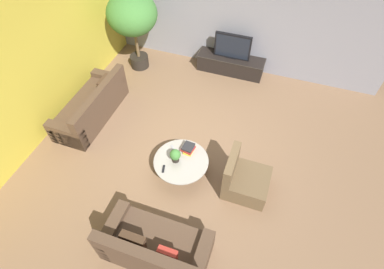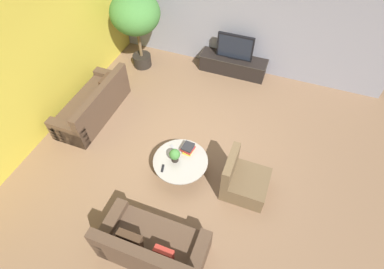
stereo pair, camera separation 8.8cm
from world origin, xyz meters
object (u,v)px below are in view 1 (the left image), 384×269
object	(u,v)px
coffee_table	(181,164)
couch_by_wall	(92,107)
couch_near_entry	(155,248)
armchair_wicker	(244,180)
potted_palm_tall	(132,16)
potted_plant_tabletop	(175,155)
media_console	(231,64)
television	(233,47)

from	to	relation	value
coffee_table	couch_by_wall	bearing A→B (deg)	162.14
couch_near_entry	armchair_wicker	bearing A→B (deg)	-121.62
coffee_table	armchair_wicker	distance (m)	1.23
potted_palm_tall	potted_plant_tabletop	size ratio (longest dim) A/B	6.94
couch_by_wall	potted_plant_tabletop	distance (m)	2.51
media_console	coffee_table	bearing A→B (deg)	-91.50
television	potted_palm_tall	xyz separation A→B (m)	(-2.38, -0.58, 0.67)
couch_near_entry	armchair_wicker	distance (m)	1.99
potted_plant_tabletop	potted_palm_tall	bearing A→B (deg)	127.17
coffee_table	couch_by_wall	size ratio (longest dim) A/B	0.53
media_console	couch_by_wall	distance (m)	3.68
couch_near_entry	potted_plant_tabletop	world-z (taller)	couch_near_entry
armchair_wicker	couch_near_entry	bearing A→B (deg)	148.38
media_console	coffee_table	size ratio (longest dim) A/B	1.66
media_console	armchair_wicker	bearing A→B (deg)	-71.50
armchair_wicker	television	bearing A→B (deg)	18.51
media_console	couch_by_wall	size ratio (longest dim) A/B	0.87
television	couch_near_entry	bearing A→B (deg)	-88.97
coffee_table	media_console	bearing A→B (deg)	88.50
couch_by_wall	couch_near_entry	distance (m)	3.60
potted_palm_tall	television	bearing A→B (deg)	13.65
potted_palm_tall	potted_plant_tabletop	distance (m)	3.74
coffee_table	couch_by_wall	xyz separation A→B (m)	(-2.46, 0.79, 0.02)
media_console	television	world-z (taller)	television
media_console	armchair_wicker	world-z (taller)	armchair_wicker
television	potted_plant_tabletop	xyz separation A→B (m)	(-0.19, -3.47, -0.22)
coffee_table	potted_plant_tabletop	size ratio (longest dim) A/B	3.64
coffee_table	couch_near_entry	world-z (taller)	couch_near_entry
coffee_table	potted_plant_tabletop	world-z (taller)	potted_plant_tabletop
potted_palm_tall	media_console	bearing A→B (deg)	13.68
coffee_table	potted_palm_tall	world-z (taller)	potted_palm_tall
couch_near_entry	armchair_wicker	world-z (taller)	armchair_wicker
couch_near_entry	potted_palm_tall	distance (m)	5.27
coffee_table	potted_palm_tall	distance (m)	3.85
television	couch_near_entry	xyz separation A→B (m)	(0.09, -5.09, -0.48)
television	armchair_wicker	distance (m)	3.61
couch_near_entry	armchair_wicker	xyz separation A→B (m)	(1.04, 1.70, -0.01)
couch_near_entry	potted_palm_tall	xyz separation A→B (m)	(-2.48, 4.51, 1.15)
armchair_wicker	potted_plant_tabletop	xyz separation A→B (m)	(-1.33, -0.08, 0.27)
couch_by_wall	armchair_wicker	xyz separation A→B (m)	(3.69, -0.74, -0.01)
potted_palm_tall	couch_near_entry	bearing A→B (deg)	-61.25
television	armchair_wicker	xyz separation A→B (m)	(1.14, -3.39, -0.50)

